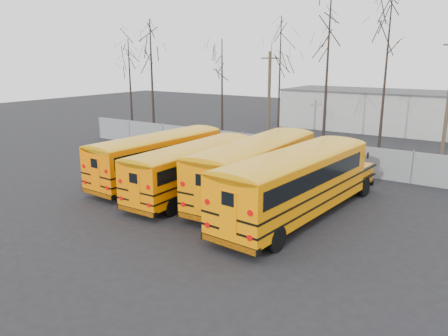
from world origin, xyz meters
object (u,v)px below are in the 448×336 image
Objects in this scene: utility_pole_left at (269,101)px; bus_c at (257,164)px; bus_a at (161,154)px; bus_d at (298,178)px; bus_b at (195,165)px.

bus_c is at bearing -81.85° from utility_pole_left.
bus_a is 0.92× the size of bus_c.
bus_c is 13.23m from utility_pole_left.
bus_b is at bearing -177.05° from bus_d.
utility_pole_left reaches higher than bus_c.
bus_a is at bearing -178.39° from bus_c.
bus_d is 1.53× the size of utility_pole_left.
bus_c is at bearing 22.62° from bus_b.
utility_pole_left is (0.87, 12.19, 2.30)m from bus_a.
utility_pole_left is at bearing 127.98° from bus_d.
bus_c reaches higher than bus_b.
bus_c is 3.41m from bus_d.
bus_c is at bearing 6.74° from bus_a.
utility_pole_left is at bearing 89.00° from bus_a.
bus_d is at bearing -1.93° from bus_b.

